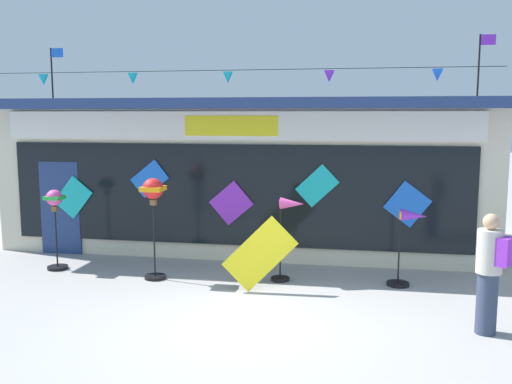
% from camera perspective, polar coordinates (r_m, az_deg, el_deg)
% --- Properties ---
extents(ground_plane, '(80.00, 80.00, 0.00)m').
position_cam_1_polar(ground_plane, '(8.40, -0.85, -13.13)').
color(ground_plane, '#9E9B99').
extents(kite_shop_building, '(10.93, 4.82, 4.71)m').
position_cam_1_polar(kite_shop_building, '(13.39, -0.58, 2.15)').
color(kite_shop_building, beige).
rests_on(kite_shop_building, ground_plane).
extents(wind_spinner_far_left, '(0.39, 0.39, 1.57)m').
position_cam_1_polar(wind_spinner_far_left, '(11.61, -19.57, -1.96)').
color(wind_spinner_far_left, black).
rests_on(wind_spinner_far_left, ground_plane).
extents(wind_spinner_left, '(0.39, 0.39, 1.86)m').
position_cam_1_polar(wind_spinner_left, '(10.41, -10.30, -0.81)').
color(wind_spinner_left, black).
rests_on(wind_spinner_left, ground_plane).
extents(wind_spinner_center_left, '(0.59, 0.34, 1.53)m').
position_cam_1_polar(wind_spinner_center_left, '(10.19, 3.27, -3.23)').
color(wind_spinner_center_left, black).
rests_on(wind_spinner_center_left, ground_plane).
extents(wind_spinner_center_right, '(0.66, 0.40, 1.37)m').
position_cam_1_polar(wind_spinner_center_right, '(10.25, 15.06, -4.35)').
color(wind_spinner_center_right, black).
rests_on(wind_spinner_center_right, ground_plane).
extents(person_near_camera, '(0.48, 0.43, 1.68)m').
position_cam_1_polar(person_near_camera, '(8.40, 22.47, -7.37)').
color(person_near_camera, '#333D56').
rests_on(person_near_camera, ground_plane).
extents(display_kite_on_ground, '(1.30, 0.25, 1.30)m').
position_cam_1_polar(display_kite_on_ground, '(9.69, 0.40, -6.25)').
color(display_kite_on_ground, yellow).
rests_on(display_kite_on_ground, ground_plane).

